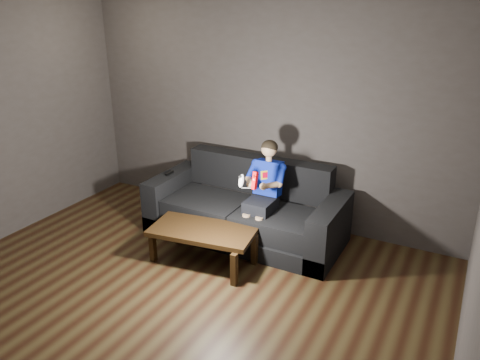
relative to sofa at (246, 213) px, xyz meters
The scene contains 8 objects.
floor 1.91m from the sofa, 91.69° to the right, with size 5.00×5.00×0.00m, color black.
back_wall 1.22m from the sofa, 95.20° to the left, with size 5.00×0.04×2.70m, color #3C3635.
sofa is the anchor object (origin of this frame).
child 0.52m from the sofa, 14.35° to the right, with size 0.45×0.55×1.10m.
wii_remote_red 0.89m from the sofa, 54.70° to the right, with size 0.06×0.08×0.19m.
nunchuk_white 0.81m from the sofa, 68.74° to the right, with size 0.08×0.10×0.16m.
wii_remote_black 1.11m from the sofa, behind, with size 0.05×0.15×0.03m.
coffee_table 0.80m from the sofa, 98.59° to the right, with size 1.18×0.71×0.41m.
Camera 1 is at (2.38, -2.64, 2.70)m, focal length 35.00 mm.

